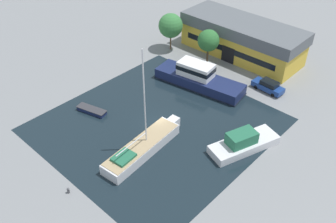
{
  "coord_description": "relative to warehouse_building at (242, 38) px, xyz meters",
  "views": [
    {
      "loc": [
        26.53,
        -26.38,
        30.37
      ],
      "look_at": [
        0.0,
        2.02,
        1.0
      ],
      "focal_mm": 40.0,
      "sensor_mm": 36.0,
      "label": 1
    }
  ],
  "objects": [
    {
      "name": "quay_tree_by_water",
      "position": [
        -9.84,
        -6.66,
        1.38
      ],
      "size": [
        4.07,
        4.07,
        6.35
      ],
      "color": "brown",
      "rests_on": "ground"
    },
    {
      "name": "motor_cruiser",
      "position": [
        0.98,
        -12.39,
        -1.64
      ],
      "size": [
        13.98,
        5.88,
        3.58
      ],
      "rotation": [
        0.0,
        0.0,
        1.72
      ],
      "color": "#19234C",
      "rests_on": "water_canal"
    },
    {
      "name": "mooring_bollard",
      "position": [
        4.18,
        -37.52,
        -2.55
      ],
      "size": [
        0.28,
        0.28,
        0.71
      ],
      "color": "#47474C",
      "rests_on": "ground"
    },
    {
      "name": "cabin_boat",
      "position": [
        13.59,
        -19.37,
        -2.05
      ],
      "size": [
        5.52,
        9.1,
        2.49
      ],
      "rotation": [
        0.0,
        0.0,
        -0.33
      ],
      "color": "silver",
      "rests_on": "water_canal"
    },
    {
      "name": "parked_car",
      "position": [
        9.26,
        -6.55,
        -2.1
      ],
      "size": [
        4.75,
        2.02,
        1.65
      ],
      "rotation": [
        0.0,
        0.0,
        1.52
      ],
      "color": "navy",
      "rests_on": "ground"
    },
    {
      "name": "ground_plane",
      "position": [
        3.04,
        -23.1,
        -2.93
      ],
      "size": [
        440.0,
        440.0,
        0.0
      ],
      "primitive_type": "plane",
      "color": "gray"
    },
    {
      "name": "water_canal",
      "position": [
        3.04,
        -23.1,
        -2.92
      ],
      "size": [
        25.59,
        26.87,
        0.01
      ],
      "primitive_type": "cube",
      "color": "black",
      "rests_on": "ground"
    },
    {
      "name": "warehouse_building",
      "position": [
        0.0,
        0.0,
        0.0
      ],
      "size": [
        20.5,
        7.75,
        5.78
      ],
      "rotation": [
        0.0,
        0.0,
        0.01
      ],
      "color": "gold",
      "rests_on": "ground"
    },
    {
      "name": "quay_tree_near_building",
      "position": [
        -2.1,
        -6.33,
        1.15
      ],
      "size": [
        3.43,
        3.43,
        5.81
      ],
      "color": "brown",
      "rests_on": "ground"
    },
    {
      "name": "small_dinghy",
      "position": [
        -5.24,
        -27.2,
        -2.62
      ],
      "size": [
        4.44,
        2.35,
        0.59
      ],
      "rotation": [
        0.0,
        0.0,
        1.83
      ],
      "color": "#19234C",
      "rests_on": "water_canal"
    },
    {
      "name": "sailboat_moored",
      "position": [
        5.36,
        -27.86,
        -2.15
      ],
      "size": [
        3.66,
        12.32,
        13.23
      ],
      "rotation": [
        0.0,
        0.0,
        0.09
      ],
      "color": "silver",
      "rests_on": "water_canal"
    }
  ]
}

